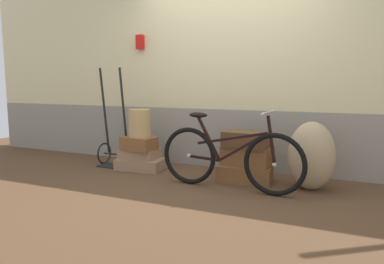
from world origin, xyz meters
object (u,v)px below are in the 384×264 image
Objects in this scene: suitcase_4 at (247,156)px; suitcase_0 at (141,164)px; luggage_trolley at (114,144)px; burlap_sack at (311,156)px; wicker_basket at (140,123)px; suitcase_2 at (139,143)px; bicycle at (229,158)px; suitcase_3 at (245,174)px; suitcase_5 at (246,139)px; suitcase_1 at (140,154)px.

suitcase_0 is at bearing -175.12° from suitcase_4.
burlap_sack is (2.64, -0.09, 0.06)m from luggage_trolley.
burlap_sack reaches higher than suitcase_0.
suitcase_0 is at bearing 95.58° from wicker_basket.
suitcase_0 is 0.45× the size of luggage_trolley.
burlap_sack is at bearing 5.60° from suitcase_2.
wicker_basket is 1.44m from bicycle.
suitcase_5 is at bearing -5.29° from suitcase_3.
luggage_trolley is at bearing 171.42° from suitcase_1.
suitcase_2 is 1.40m from bicycle.
wicker_basket is (-0.00, 0.03, 0.27)m from suitcase_2.
wicker_basket reaches higher than suitcase_1.
suitcase_4 is (1.48, -0.02, 0.09)m from suitcase_1.
luggage_trolley is (-0.47, 0.08, -0.32)m from wicker_basket.
suitcase_1 is 1.47m from suitcase_3.
suitcase_3 is (1.46, -0.03, -0.11)m from suitcase_1.
suitcase_5 is (1.44, 0.02, 0.14)m from suitcase_2.
luggage_trolley is 2.64m from burlap_sack.
wicker_basket is (-1.44, 0.01, 0.12)m from suitcase_5.
suitcase_5 is (1.45, -0.03, 0.43)m from suitcase_0.
suitcase_1 is 0.66× the size of burlap_sack.
suitcase_4 is 1.54× the size of wicker_basket.
suitcase_1 reaches higher than suitcase_0.
wicker_basket is (0.03, -0.03, 0.42)m from suitcase_1.
wicker_basket reaches higher than suitcase_3.
suitcase_2 is at bearing -90.40° from suitcase_0.
suitcase_3 is at bearing 179.62° from burlap_sack.
suitcase_3 is 1.09× the size of suitcase_4.
suitcase_1 is 1.50m from suitcase_5.
suitcase_4 is (0.01, 0.02, 0.21)m from suitcase_3.
suitcase_1 is at bearing 176.93° from suitcase_0.
burlap_sack reaches higher than suitcase_4.
suitcase_2 reaches higher than suitcase_1.
suitcase_3 is at bearing -3.01° from suitcase_1.
bicycle is at bearing -21.95° from suitcase_0.
suitcase_0 is 1.47m from suitcase_4.
burlap_sack is at bearing -4.89° from suitcase_3.
suitcase_2 is at bearing -85.37° from wicker_basket.
suitcase_1 is 1.36× the size of wicker_basket.
bicycle reaches higher than suitcase_5.
suitcase_2 is (0.03, -0.06, 0.15)m from suitcase_1.
suitcase_4 is at bearing 0.40° from wicker_basket.
luggage_trolley is (-0.48, 0.11, -0.05)m from suitcase_2.
burlap_sack reaches higher than suitcase_5.
suitcase_1 is 0.81× the size of suitcase_3.
suitcase_5 is at bearing 6.04° from suitcase_2.
luggage_trolley is at bearing 166.07° from bicycle.
suitcase_0 is 1.42× the size of suitcase_2.
burlap_sack is (0.73, -0.00, 0.27)m from suitcase_3.
wicker_basket is at bearing -9.62° from luggage_trolley.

